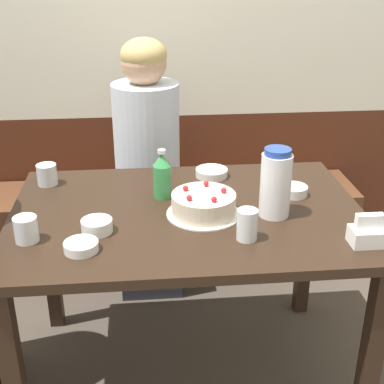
{
  "coord_description": "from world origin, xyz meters",
  "views": [
    {
      "loc": [
        -0.15,
        -1.71,
        1.6
      ],
      "look_at": [
        0.02,
        0.05,
        0.8
      ],
      "focal_mm": 50.0,
      "sensor_mm": 36.0,
      "label": 1
    }
  ],
  "objects_px": {
    "bowl_sauce_shallow": "(81,246)",
    "person_teal_shirt": "(148,177)",
    "glass_shot_small": "(47,175)",
    "bowl_rice_small": "(97,226)",
    "bowl_soup_white": "(212,173)",
    "soju_bottle": "(162,175)",
    "glass_tumbler_short": "(26,229)",
    "bowl_side_dish": "(293,190)",
    "bench_seat": "(174,228)",
    "napkin_holder": "(368,233)",
    "birthday_cake": "(204,205)",
    "glass_water_tall": "(247,225)",
    "water_pitcher": "(276,183)"
  },
  "relations": [
    {
      "from": "bowl_sauce_shallow",
      "to": "person_teal_shirt",
      "type": "distance_m",
      "value": 0.98
    },
    {
      "from": "glass_tumbler_short",
      "to": "glass_shot_small",
      "type": "bearing_deg",
      "value": 90.31
    },
    {
      "from": "bench_seat",
      "to": "soju_bottle",
      "type": "height_order",
      "value": "soju_bottle"
    },
    {
      "from": "birthday_cake",
      "to": "glass_water_tall",
      "type": "relative_size",
      "value": 2.53
    },
    {
      "from": "bowl_side_dish",
      "to": "glass_tumbler_short",
      "type": "height_order",
      "value": "glass_tumbler_short"
    },
    {
      "from": "water_pitcher",
      "to": "person_teal_shirt",
      "type": "relative_size",
      "value": 0.2
    },
    {
      "from": "birthday_cake",
      "to": "bowl_side_dish",
      "type": "distance_m",
      "value": 0.38
    },
    {
      "from": "soju_bottle",
      "to": "glass_water_tall",
      "type": "distance_m",
      "value": 0.43
    },
    {
      "from": "water_pitcher",
      "to": "glass_shot_small",
      "type": "height_order",
      "value": "water_pitcher"
    },
    {
      "from": "bowl_soup_white",
      "to": "bowl_sauce_shallow",
      "type": "xyz_separation_m",
      "value": [
        -0.48,
        -0.56,
        -0.0
      ]
    },
    {
      "from": "soju_bottle",
      "to": "bowl_soup_white",
      "type": "distance_m",
      "value": 0.29
    },
    {
      "from": "bowl_sauce_shallow",
      "to": "bench_seat",
      "type": "bearing_deg",
      "value": 71.93
    },
    {
      "from": "napkin_holder",
      "to": "glass_tumbler_short",
      "type": "bearing_deg",
      "value": 173.52
    },
    {
      "from": "glass_tumbler_short",
      "to": "person_teal_shirt",
      "type": "xyz_separation_m",
      "value": [
        0.4,
        0.86,
        -0.19
      ]
    },
    {
      "from": "bench_seat",
      "to": "bowl_side_dish",
      "type": "xyz_separation_m",
      "value": [
        0.41,
        -0.73,
        0.54
      ]
    },
    {
      "from": "water_pitcher",
      "to": "napkin_holder",
      "type": "distance_m",
      "value": 0.35
    },
    {
      "from": "bowl_rice_small",
      "to": "bowl_soup_white",
      "type": "bearing_deg",
      "value": 45.03
    },
    {
      "from": "glass_shot_small",
      "to": "bowl_rice_small",
      "type": "bearing_deg",
      "value": -62.01
    },
    {
      "from": "bench_seat",
      "to": "glass_water_tall",
      "type": "relative_size",
      "value": 18.41
    },
    {
      "from": "birthday_cake",
      "to": "bowl_rice_small",
      "type": "height_order",
      "value": "birthday_cake"
    },
    {
      "from": "glass_water_tall",
      "to": "glass_tumbler_short",
      "type": "height_order",
      "value": "glass_water_tall"
    },
    {
      "from": "birthday_cake",
      "to": "water_pitcher",
      "type": "relative_size",
      "value": 1.06
    },
    {
      "from": "bowl_side_dish",
      "to": "glass_shot_small",
      "type": "xyz_separation_m",
      "value": [
        -0.95,
        0.19,
        0.02
      ]
    },
    {
      "from": "bowl_side_dish",
      "to": "person_teal_shirt",
      "type": "xyz_separation_m",
      "value": [
        -0.55,
        0.59,
        -0.17
      ]
    },
    {
      "from": "bowl_side_dish",
      "to": "glass_tumbler_short",
      "type": "distance_m",
      "value": 0.98
    },
    {
      "from": "glass_tumbler_short",
      "to": "glass_shot_small",
      "type": "distance_m",
      "value": 0.46
    },
    {
      "from": "bowl_rice_small",
      "to": "soju_bottle",
      "type": "bearing_deg",
      "value": 48.24
    },
    {
      "from": "glass_shot_small",
      "to": "soju_bottle",
      "type": "bearing_deg",
      "value": -19.81
    },
    {
      "from": "soju_bottle",
      "to": "bowl_sauce_shallow",
      "type": "height_order",
      "value": "soju_bottle"
    },
    {
      "from": "bench_seat",
      "to": "soju_bottle",
      "type": "relative_size",
      "value": 10.08
    },
    {
      "from": "bowl_soup_white",
      "to": "bowl_sauce_shallow",
      "type": "height_order",
      "value": "bowl_soup_white"
    },
    {
      "from": "birthday_cake",
      "to": "napkin_holder",
      "type": "bearing_deg",
      "value": -27.42
    },
    {
      "from": "glass_tumbler_short",
      "to": "bench_seat",
      "type": "bearing_deg",
      "value": 62.04
    },
    {
      "from": "bowl_soup_white",
      "to": "bowl_rice_small",
      "type": "xyz_separation_m",
      "value": [
        -0.44,
        -0.44,
        0.01
      ]
    },
    {
      "from": "bowl_rice_small",
      "to": "glass_shot_small",
      "type": "height_order",
      "value": "glass_shot_small"
    },
    {
      "from": "soju_bottle",
      "to": "glass_shot_small",
      "type": "xyz_separation_m",
      "value": [
        -0.45,
        0.16,
        -0.05
      ]
    },
    {
      "from": "napkin_holder",
      "to": "bowl_side_dish",
      "type": "relative_size",
      "value": 1.03
    },
    {
      "from": "birthday_cake",
      "to": "bowl_sauce_shallow",
      "type": "relative_size",
      "value": 2.43
    },
    {
      "from": "bench_seat",
      "to": "bowl_soup_white",
      "type": "distance_m",
      "value": 0.75
    },
    {
      "from": "birthday_cake",
      "to": "bowl_soup_white",
      "type": "distance_m",
      "value": 0.35
    },
    {
      "from": "soju_bottle",
      "to": "person_teal_shirt",
      "type": "xyz_separation_m",
      "value": [
        -0.05,
        0.56,
        -0.24
      ]
    },
    {
      "from": "bowl_soup_white",
      "to": "bowl_sauce_shallow",
      "type": "bearing_deg",
      "value": -130.67
    },
    {
      "from": "birthday_cake",
      "to": "glass_water_tall",
      "type": "bearing_deg",
      "value": -57.72
    },
    {
      "from": "bowl_side_dish",
      "to": "bowl_sauce_shallow",
      "type": "distance_m",
      "value": 0.84
    },
    {
      "from": "bowl_rice_small",
      "to": "bowl_side_dish",
      "type": "xyz_separation_m",
      "value": [
        0.72,
        0.23,
        -0.0
      ]
    },
    {
      "from": "bowl_soup_white",
      "to": "glass_tumbler_short",
      "type": "distance_m",
      "value": 0.81
    },
    {
      "from": "bowl_rice_small",
      "to": "person_teal_shirt",
      "type": "relative_size",
      "value": 0.08
    },
    {
      "from": "bowl_soup_white",
      "to": "person_teal_shirt",
      "type": "distance_m",
      "value": 0.49
    },
    {
      "from": "bowl_rice_small",
      "to": "bench_seat",
      "type": "bearing_deg",
      "value": 72.04
    },
    {
      "from": "napkin_holder",
      "to": "glass_shot_small",
      "type": "relative_size",
      "value": 1.32
    }
  ]
}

